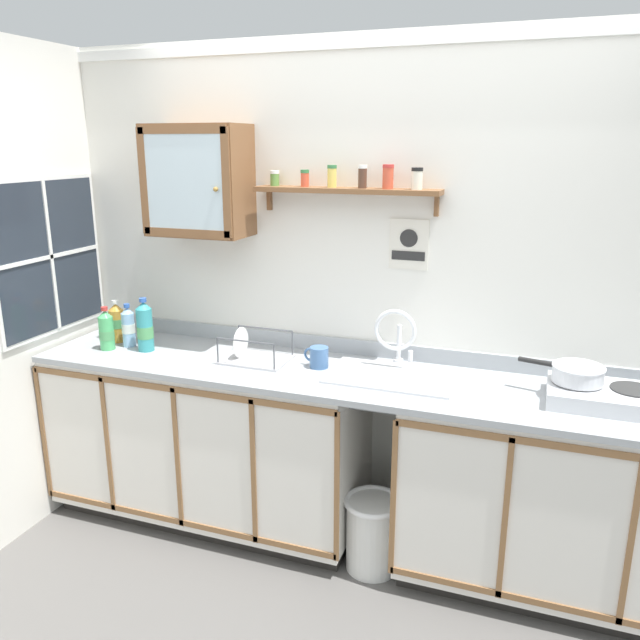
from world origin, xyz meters
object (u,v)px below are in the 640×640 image
Objects in this scene: hot_plate_stove at (604,396)px; bottle_juice_amber_2 at (117,323)px; bottle_water_blue_1 at (128,327)px; bottle_detergent_teal_3 at (145,327)px; saucepan at (577,373)px; sink at (392,379)px; dish_rack at (254,356)px; mug at (318,357)px; warning_sign at (409,245)px; bottle_soda_green_0 at (106,331)px; trash_bin at (373,532)px; wall_cabinet at (198,181)px.

hot_plate_stove is 2.45m from bottle_juice_amber_2.
bottle_detergent_teal_3 is at bearing -15.17° from bottle_water_blue_1.
hot_plate_stove is 0.14m from saucepan.
sink reaches higher than hot_plate_stove.
dish_rack reaches higher than mug.
bottle_detergent_teal_3 is 0.61m from dish_rack.
dish_rack is (-1.50, -0.02, -0.09)m from saucepan.
saucepan is 1.53× the size of bottle_juice_amber_2.
bottle_water_blue_1 is 0.96× the size of warning_sign.
sink is 0.71m from dish_rack.
bottle_soda_green_0 reaches higher than hot_plate_stove.
hot_plate_stove is at bearing 1.03° from bottle_detergent_teal_3.
trash_bin is at bearing -94.03° from warning_sign.
bottle_juice_amber_2 reaches higher than trash_bin.
bottle_juice_amber_2 is at bearing 179.58° from saucepan.
wall_cabinet reaches higher than sink.
sink is 1.79× the size of dish_rack.
bottle_juice_amber_2 is at bearing 161.29° from bottle_detergent_teal_3.
dish_rack is at bearing 4.53° from bottle_detergent_teal_3.
trash_bin is (1.03, -0.30, -1.60)m from wall_cabinet.
bottle_detergent_teal_3 is at bearing -18.71° from bottle_juice_amber_2.
bottle_juice_amber_2 is at bearing -168.11° from wall_cabinet.
hot_plate_stove is 1.95× the size of bottle_water_blue_1.
saucepan is 2.00m from wall_cabinet.
bottle_detergent_teal_3 reaches higher than bottle_soda_green_0.
bottle_water_blue_1 is at bearing -179.89° from hot_plate_stove.
bottle_detergent_teal_3 is at bearing -178.26° from saucepan.
bottle_detergent_teal_3 is 0.94m from mug.
wall_cabinet is (0.46, 0.24, 0.77)m from bottle_soda_green_0.
dish_rack is 0.92m from wall_cabinet.
mug is (1.18, -0.02, -0.06)m from bottle_juice_amber_2.
wall_cabinet is (-1.85, 0.12, 0.75)m from saucepan.
mug is 0.24× the size of wall_cabinet.
dish_rack is at bearing -179.38° from saucepan.
trash_bin is (-0.82, -0.18, -0.84)m from saucepan.
sink is 0.81m from saucepan.
saucepan is 0.97× the size of trash_bin.
hot_plate_stove is 1.22m from trash_bin.
sink reaches higher than mug.
sink is 1.31m from bottle_detergent_teal_3.
mug is 0.69m from warning_sign.
sink reaches higher than bottle_juice_amber_2.
hot_plate_stove is 1.94× the size of bottle_juice_amber_2.
warning_sign is (1.51, 0.37, 0.48)m from bottle_soda_green_0.
dish_rack is at bearing 179.73° from hot_plate_stove.
hot_plate_stove is at bearing -12.03° from saucepan.
wall_cabinet is (-1.96, 0.14, 0.83)m from hot_plate_stove.
bottle_detergent_teal_3 is at bearing 174.69° from trash_bin.
warning_sign reaches higher than bottle_water_blue_1.
dish_rack reaches higher than hot_plate_stove.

